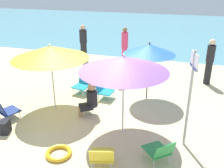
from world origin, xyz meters
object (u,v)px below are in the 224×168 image
Objects in this scene: person_c at (83,43)px; swim_ring at (59,153)px; umbrella_purple at (124,64)px; person_a at (210,62)px; beach_chair_c at (121,76)px; umbrella_blue at (149,49)px; beach_chair_d at (83,83)px; beach_chair_f at (4,109)px; beach_chair_b at (102,156)px; person_b at (125,47)px; beach_bag at (5,127)px; umbrella_yellow at (50,52)px; warning_sign at (191,87)px; beach_chair_a at (160,151)px; person_d at (90,99)px.

swim_ring is at bearing 1.35° from person_c.
umbrella_purple is 4.52m from person_a.
beach_chair_c is 1.22× the size of swim_ring.
umbrella_blue is 3.18× the size of swim_ring.
umbrella_blue is 2.61× the size of beach_chair_d.
beach_chair_f is 0.44× the size of person_c.
umbrella_blue is 1.12× the size of person_a.
beach_chair_b is 3.77m from beach_chair_d.
beach_chair_c is 2.00m from person_b.
beach_bag is (-4.90, -4.72, -0.66)m from person_a.
beach_bag is at bearing -12.36° from person_c.
person_c is (-3.17, 5.26, -0.96)m from umbrella_purple.
beach_chair_b is at bearing 8.78° from person_c.
umbrella_yellow is 5.47m from person_a.
person_b is 5.54m from warning_sign.
beach_chair_c is 4.14m from swim_ring.
beach_chair_a is at bearing 17.83° from person_c.
beach_chair_a is 0.78× the size of person_d.
person_d reaches higher than beach_chair_a.
warning_sign is 3.89× the size of swim_ring.
person_c is 7.11m from warning_sign.
person_c reaches higher than beach_chair_d.
person_b is 1.80× the size of person_d.
person_b is at bearing 2.69° from beach_chair_f.
person_b is at bearing -19.94° from beach_chair_a.
umbrella_purple is 1.27× the size of person_c.
umbrella_yellow is 1.15× the size of umbrella_blue.
beach_chair_d is 2.63m from beach_chair_f.
beach_chair_c is at bearing 112.22° from warning_sign.
umbrella_purple is at bearing -164.75° from person_a.
umbrella_blue is 2.74m from person_a.
beach_chair_a is 0.45× the size of person_a.
beach_chair_c reaches higher than beach_chair_f.
beach_chair_b is 2.00× the size of beach_bag.
beach_chair_b is 0.41× the size of person_c.
beach_chair_d is (0.36, 1.30, -1.36)m from umbrella_yellow.
beach_chair_c is at bearing -130.95° from person_d.
beach_chair_d is 3.60m from person_c.
person_c is (-2.37, 2.40, 0.46)m from beach_chair_c.
warning_sign is at bearing 130.81° from person_d.
swim_ring is (-1.10, -1.26, -1.72)m from umbrella_purple.
umbrella_yellow is 4.79m from person_c.
beach_chair_a is 0.33× the size of warning_sign.
umbrella_purple is 2.40m from swim_ring.
person_a reaches higher than beach_bag.
umbrella_purple is at bearing 117.08° from person_d.
warning_sign is at bearing 10.15° from beach_bag.
umbrella_blue reaches higher than swim_ring.
person_d is 2.24m from beach_bag.
beach_chair_f is 1.25× the size of swim_ring.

